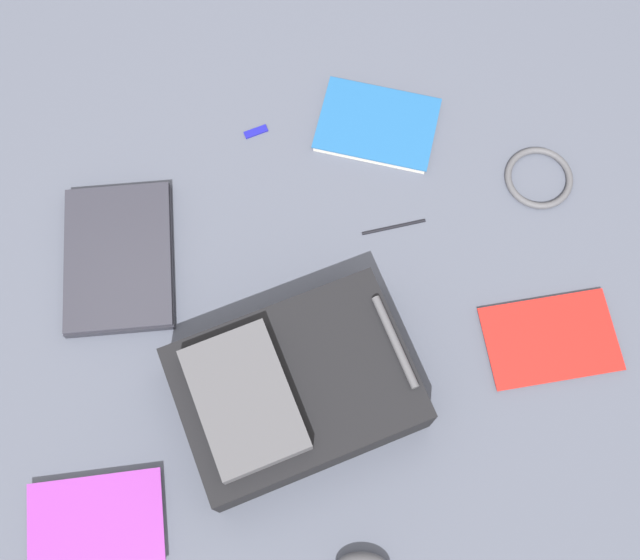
# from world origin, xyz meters

# --- Properties ---
(ground_plane) EXTENTS (4.00, 4.00, 0.00)m
(ground_plane) POSITION_xyz_m (0.00, 0.00, 0.00)
(ground_plane) COLOR #4C5160
(backpack) EXTENTS (0.43, 0.52, 0.17)m
(backpack) POSITION_xyz_m (0.21, -0.04, 0.07)
(backpack) COLOR black
(backpack) RESTS_ON ground_plane
(laptop) EXTENTS (0.34, 0.24, 0.03)m
(laptop) POSITION_xyz_m (-0.13, -0.39, 0.02)
(laptop) COLOR #24242C
(laptop) RESTS_ON ground_plane
(book_manual) EXTENTS (0.20, 0.28, 0.01)m
(book_manual) POSITION_xyz_m (0.14, 0.51, 0.01)
(book_manual) COLOR silver
(book_manual) RESTS_ON ground_plane
(book_blue) EXTENTS (0.18, 0.26, 0.02)m
(book_blue) POSITION_xyz_m (0.42, -0.44, 0.01)
(book_blue) COLOR silver
(book_blue) RESTS_ON ground_plane
(book_comic) EXTENTS (0.27, 0.31, 0.02)m
(book_comic) POSITION_xyz_m (-0.40, 0.21, 0.01)
(book_comic) COLOR silver
(book_comic) RESTS_ON ground_plane
(cable_coil) EXTENTS (0.15, 0.15, 0.01)m
(cable_coil) POSITION_xyz_m (-0.23, 0.55, 0.01)
(cable_coil) COLOR #4C4C51
(cable_coil) RESTS_ON ground_plane
(pen_black) EXTENTS (0.02, 0.14, 0.01)m
(pen_black) POSITION_xyz_m (-0.15, 0.22, 0.00)
(pen_black) COLOR black
(pen_black) RESTS_ON ground_plane
(usb_stick) EXTENTS (0.03, 0.06, 0.01)m
(usb_stick) POSITION_xyz_m (-0.41, -0.07, 0.00)
(usb_stick) COLOR #191999
(usb_stick) RESTS_ON ground_plane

